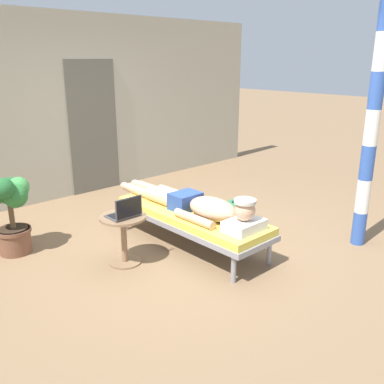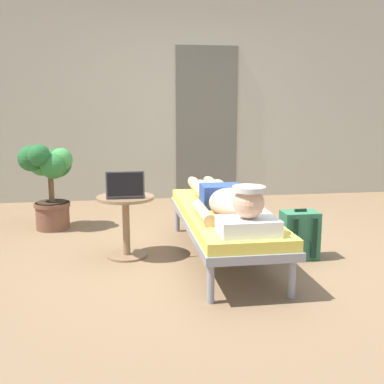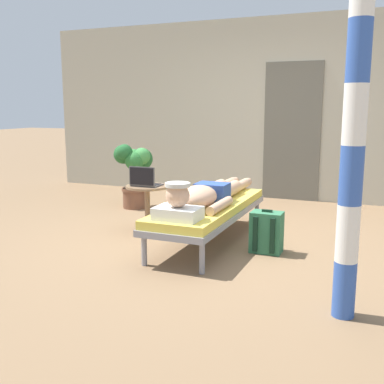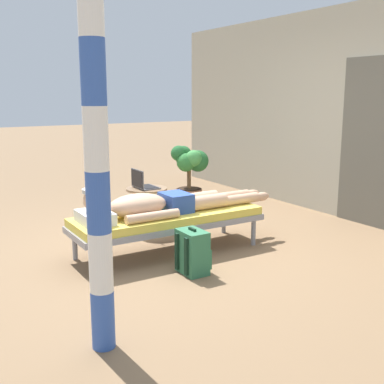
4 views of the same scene
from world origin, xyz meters
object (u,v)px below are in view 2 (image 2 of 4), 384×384
Objects in this scene: side_table at (126,216)px; laptop at (125,190)px; backpack at (299,235)px; potted_plant at (49,176)px; person_reclining at (226,200)px; lounge_chair at (223,218)px.

laptop reaches higher than side_table.
side_table reaches higher than backpack.
potted_plant is (-0.76, 1.11, -0.03)m from laptop.
person_reclining is at bearing -14.85° from laptop.
side_table is 1.69× the size of laptop.
laptop is 1.50m from backpack.
person_reclining is 0.71m from backpack.
side_table is at bearing 90.00° from laptop.
potted_plant is (-1.56, 1.21, 0.21)m from lounge_chair.
side_table is 0.23m from laptop.
person_reclining is 2.04m from potted_plant.
person_reclining is 4.15× the size of side_table.
person_reclining is 0.83m from laptop.
laptop is at bearing 165.15° from person_reclining.
backpack is at bearing -8.03° from laptop.
laptop is 1.34m from potted_plant.
laptop is (-0.80, 0.11, 0.24)m from lounge_chair.
side_table is at bearing 169.97° from backpack.
person_reclining is at bearing -18.22° from side_table.
lounge_chair is 2.23× the size of potted_plant.
side_table is 1.23× the size of backpack.
person_reclining is at bearing -90.00° from lounge_chair.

